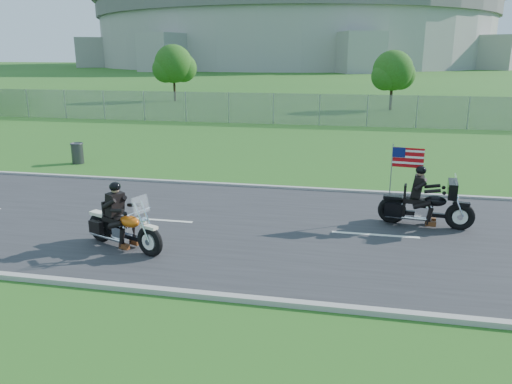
# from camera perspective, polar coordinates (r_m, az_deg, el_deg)

# --- Properties ---
(ground) EXTENTS (420.00, 420.00, 0.00)m
(ground) POSITION_cam_1_polar(r_m,az_deg,el_deg) (13.59, -3.67, -3.89)
(ground) COLOR #1D4916
(ground) RESTS_ON ground
(road) EXTENTS (120.00, 8.00, 0.04)m
(road) POSITION_cam_1_polar(r_m,az_deg,el_deg) (13.58, -3.67, -3.81)
(road) COLOR #28282B
(road) RESTS_ON ground
(curb_north) EXTENTS (120.00, 0.18, 0.12)m
(curb_north) POSITION_cam_1_polar(r_m,az_deg,el_deg) (17.34, -0.22, 0.65)
(curb_north) COLOR #9E9B93
(curb_north) RESTS_ON ground
(curb_south) EXTENTS (120.00, 0.18, 0.12)m
(curb_south) POSITION_cam_1_polar(r_m,az_deg,el_deg) (10.03, -9.78, -11.20)
(curb_south) COLOR #9E9B93
(curb_south) RESTS_ON ground
(fence) EXTENTS (60.00, 0.03, 2.00)m
(fence) POSITION_cam_1_polar(r_m,az_deg,el_deg) (33.61, -3.13, 9.60)
(fence) COLOR gray
(fence) RESTS_ON ground
(stadium) EXTENTS (140.40, 140.40, 29.20)m
(stadium) POSITION_cam_1_polar(r_m,az_deg,el_deg) (184.18, 4.35, 19.07)
(stadium) COLOR #A3A099
(stadium) RESTS_ON ground
(tree_fence_near) EXTENTS (3.52, 3.28, 4.75)m
(tree_fence_near) POSITION_cam_1_polar(r_m,az_deg,el_deg) (42.50, 15.41, 13.01)
(tree_fence_near) COLOR #382316
(tree_fence_near) RESTS_ON ground
(tree_fence_mid) EXTENTS (3.96, 3.69, 5.30)m
(tree_fence_mid) POSITION_cam_1_polar(r_m,az_deg,el_deg) (49.54, -9.34, 14.04)
(tree_fence_mid) COLOR #382316
(tree_fence_mid) RESTS_ON ground
(motorcycle_lead) EXTENTS (2.33, 1.20, 1.64)m
(motorcycle_lead) POSITION_cam_1_polar(r_m,az_deg,el_deg) (12.27, -15.00, -4.02)
(motorcycle_lead) COLOR black
(motorcycle_lead) RESTS_ON ground
(motorcycle_follow) EXTENTS (2.50, 0.90, 2.08)m
(motorcycle_follow) POSITION_cam_1_polar(r_m,az_deg,el_deg) (14.06, 18.80, -1.59)
(motorcycle_follow) COLOR black
(motorcycle_follow) RESTS_ON ground
(trash_can) EXTENTS (0.65, 0.65, 0.85)m
(trash_can) POSITION_cam_1_polar(r_m,az_deg,el_deg) (22.42, -19.73, 4.16)
(trash_can) COLOR #39393E
(trash_can) RESTS_ON ground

